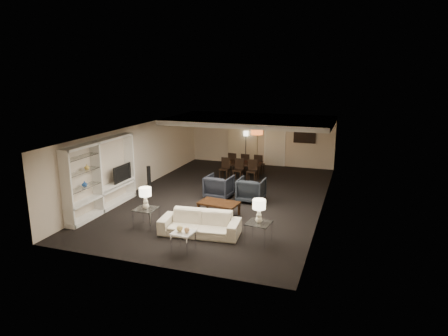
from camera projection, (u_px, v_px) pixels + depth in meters
name	position (u px, v px, depth m)	size (l,w,h in m)	color
floor	(224.00, 197.00, 14.57)	(11.00, 11.00, 0.00)	black
ceiling	(224.00, 129.00, 13.97)	(7.00, 11.00, 0.02)	silver
wall_back	(261.00, 139.00, 19.32)	(7.00, 0.02, 2.50)	beige
wall_front	(147.00, 216.00, 9.22)	(7.00, 0.02, 2.50)	beige
wall_left	(138.00, 157.00, 15.37)	(0.02, 11.00, 2.50)	beige
wall_right	(324.00, 172.00, 13.17)	(0.02, 11.00, 2.50)	beige
ceiling_soffit	(250.00, 120.00, 17.21)	(7.00, 4.00, 0.20)	silver
curtains	(243.00, 139.00, 19.54)	(1.50, 0.12, 2.40)	beige
door	(275.00, 144.00, 19.12)	(0.90, 0.05, 2.10)	silver
painting	(305.00, 135.00, 18.55)	(0.95, 0.04, 0.65)	#142D38
media_unit	(102.00, 176.00, 12.94)	(0.38, 3.40, 2.35)	white
pendant_light	(257.00, 132.00, 17.23)	(0.52, 0.52, 0.24)	#D8591E
sofa	(200.00, 223.00, 11.21)	(2.25, 0.88, 0.66)	beige
coffee_table	(219.00, 209.00, 12.71)	(1.24, 0.72, 0.44)	black
armchair_left	(219.00, 187.00, 14.41)	(0.89, 0.92, 0.84)	black
armchair_right	(251.00, 190.00, 14.03)	(0.89, 0.92, 0.84)	black
side_table_left	(146.00, 218.00, 11.76)	(0.62, 0.62, 0.58)	white
side_table_right	(259.00, 233.00, 10.69)	(0.62, 0.62, 0.58)	white
table_lamp_left	(145.00, 198.00, 11.61)	(0.35, 0.35, 0.64)	#F1E5CB
table_lamp_right	(259.00, 211.00, 10.54)	(0.35, 0.35, 0.64)	#F4EACE
marble_table	(184.00, 241.00, 10.22)	(0.51, 0.51, 0.51)	silver
gold_gourd_a	(180.00, 228.00, 10.17)	(0.16, 0.16, 0.16)	#EDCE7D
gold_gourd_b	(187.00, 230.00, 10.11)	(0.14, 0.14, 0.14)	#EBB47C
television	(120.00, 173.00, 13.87)	(0.13, 1.01, 0.58)	black
vase_blue	(84.00, 184.00, 12.15)	(0.17, 0.17, 0.18)	#224C95
vase_amber	(87.00, 167.00, 12.20)	(0.15, 0.15, 0.16)	gold
floor_speaker	(149.00, 178.00, 15.32)	(0.10, 0.10, 0.96)	black
dining_table	(242.00, 169.00, 17.38)	(1.70, 0.95, 0.60)	black
chair_nl	(224.00, 169.00, 16.94)	(0.41, 0.41, 0.89)	black
chair_nm	(238.00, 170.00, 16.75)	(0.41, 0.41, 0.89)	black
chair_nr	(252.00, 171.00, 16.56)	(0.41, 0.41, 0.89)	black
chair_fl	(234.00, 162.00, 18.13)	(0.41, 0.41, 0.89)	black
chair_fm	(246.00, 163.00, 17.94)	(0.41, 0.41, 0.89)	black
chair_fr	(259.00, 164.00, 17.75)	(0.41, 0.41, 0.89)	black
floor_lamp	(246.00, 148.00, 19.36)	(0.24, 0.24, 1.65)	black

